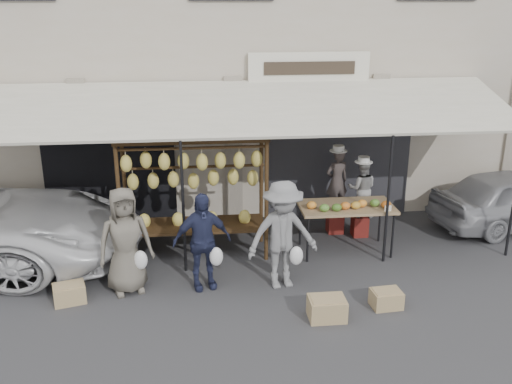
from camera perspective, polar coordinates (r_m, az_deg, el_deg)
ground_plane at (r=9.00m, az=-0.60°, el=-10.82°), size 90.00×90.00×0.00m
shophouse at (r=14.32m, az=-3.24°, el=15.64°), size 24.00×6.15×7.30m
awning at (r=10.26m, az=-1.83°, el=8.29°), size 10.00×2.35×2.92m
banana_rack at (r=10.00m, az=-6.31°, el=1.98°), size 2.60×0.90×2.24m
produce_table at (r=10.38m, az=9.11°, el=-1.54°), size 1.70×0.90×1.04m
vendor_left at (r=11.20m, az=8.09°, el=1.08°), size 0.53×0.41×1.28m
vendor_right at (r=11.14m, az=10.55°, el=0.34°), size 0.63×0.54×1.13m
customer_left at (r=9.14m, az=-12.95°, el=-4.79°), size 0.97×0.78×1.73m
customer_mid at (r=9.09m, az=-5.44°, el=-4.93°), size 1.01×0.60×1.60m
customer_right at (r=9.05m, az=2.67°, el=-4.34°), size 1.26×0.86×1.79m
stool_left at (r=11.48m, az=7.90°, el=-2.98°), size 0.35×0.35×0.43m
stool_right at (r=11.41m, az=10.32°, el=-3.32°), size 0.32×0.32×0.41m
crate_near_a at (r=8.55m, az=7.10°, el=-11.48°), size 0.53×0.41×0.32m
crate_near_b at (r=9.00m, az=12.89°, el=-10.37°), size 0.47×0.37×0.27m
crate_far at (r=9.36m, az=-18.16°, el=-9.62°), size 0.55×0.47×0.28m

